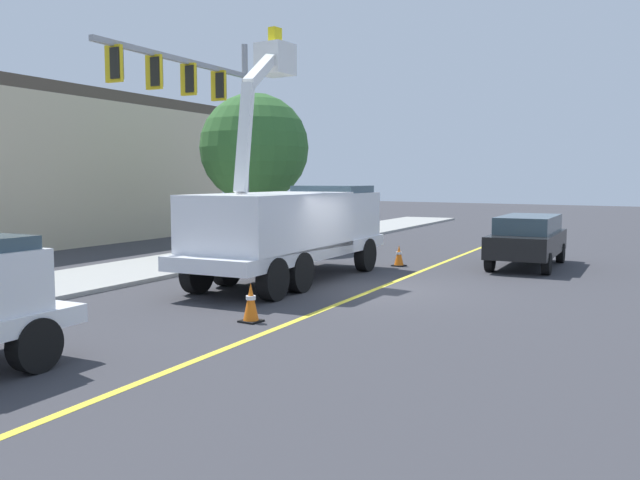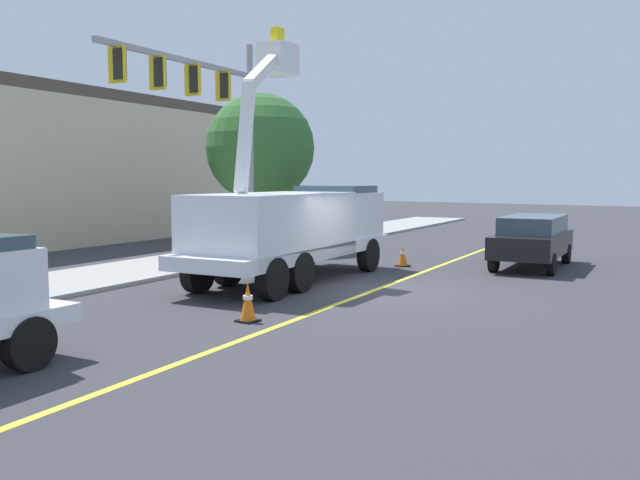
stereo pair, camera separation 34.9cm
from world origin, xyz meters
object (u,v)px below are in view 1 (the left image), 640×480
object	(u,v)px
traffic_signal_mast	(203,104)
passing_minivan	(528,237)
traffic_cone_mid_rear	(399,256)
traffic_cone_mid_front	(251,303)
utility_bucket_truck	(292,224)

from	to	relation	value
traffic_signal_mast	passing_minivan	bearing A→B (deg)	-57.76
passing_minivan	traffic_cone_mid_rear	distance (m)	4.29
traffic_cone_mid_front	traffic_cone_mid_rear	world-z (taller)	traffic_cone_mid_front
utility_bucket_truck	passing_minivan	xyz separation A→B (m)	(6.71, -4.75, -0.64)
utility_bucket_truck	traffic_cone_mid_rear	size ratio (longest dim) A/B	12.04
traffic_cone_mid_front	passing_minivan	bearing A→B (deg)	-10.67
passing_minivan	traffic_signal_mast	xyz separation A→B (m)	(-5.72, 9.07, 4.40)
traffic_cone_mid_rear	traffic_signal_mast	distance (m)	8.20
traffic_signal_mast	utility_bucket_truck	bearing A→B (deg)	-102.98
utility_bucket_truck	traffic_cone_mid_rear	distance (m)	4.80
utility_bucket_truck	traffic_cone_mid_rear	bearing A→B (deg)	-14.36
passing_minivan	traffic_cone_mid_rear	bearing A→B (deg)	121.75
utility_bucket_truck	traffic_signal_mast	bearing A→B (deg)	77.02
utility_bucket_truck	traffic_signal_mast	world-z (taller)	traffic_signal_mast
utility_bucket_truck	passing_minivan	world-z (taller)	utility_bucket_truck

